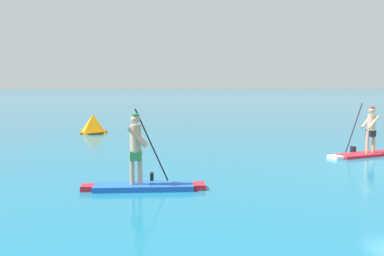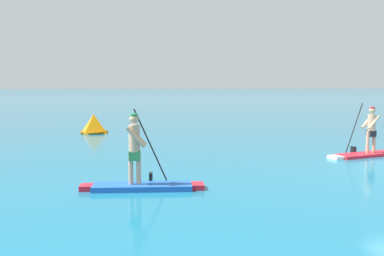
{
  "view_description": "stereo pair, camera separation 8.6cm",
  "coord_description": "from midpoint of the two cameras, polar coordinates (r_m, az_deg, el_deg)",
  "views": [
    {
      "loc": [
        -9.1,
        -9.93,
        2.44
      ],
      "look_at": [
        -5.73,
        4.73,
        0.88
      ],
      "focal_mm": 39.49,
      "sensor_mm": 36.0,
      "label": 1
    },
    {
      "loc": [
        -9.01,
        -9.95,
        2.44
      ],
      "look_at": [
        -5.73,
        4.73,
        0.88
      ],
      "focal_mm": 39.49,
      "sensor_mm": 36.0,
      "label": 2
    }
  ],
  "objects": [
    {
      "name": "paddleboarder_mid_center",
      "position": [
        15.71,
        22.99,
        -2.22
      ],
      "size": [
        3.38,
        1.18,
        1.83
      ],
      "rotation": [
        0.0,
        0.0,
        3.34
      ],
      "color": "red",
      "rests_on": "ground"
    },
    {
      "name": "race_marker_buoy",
      "position": [
        21.71,
        -12.99,
        0.41
      ],
      "size": [
        1.58,
        1.58,
        0.95
      ],
      "color": "orange",
      "rests_on": "ground"
    },
    {
      "name": "paddleboarder_near_left",
      "position": [
        9.93,
        -6.69,
        -6.13
      ],
      "size": [
        2.9,
        1.0,
        1.88
      ],
      "rotation": [
        0.0,
        0.0,
        -0.16
      ],
      "color": "blue",
      "rests_on": "ground"
    }
  ]
}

